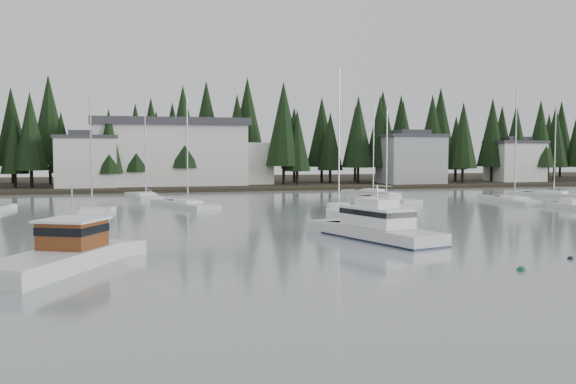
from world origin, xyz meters
The scene contains 21 objects.
ground centered at (0.00, 0.00, 0.00)m, with size 260.00×260.00×0.00m, color gray.
far_shore_land centered at (0.00, 97.00, 0.00)m, with size 240.00×54.00×1.00m, color black.
conifer_treeline centered at (0.00, 86.00, 0.00)m, with size 200.00×22.00×20.00m, color black, non-canonical shape.
house_west centered at (-18.00, 79.00, 4.65)m, with size 9.54×7.42×8.75m.
house_east_a centered at (36.00, 78.00, 4.90)m, with size 10.60×8.48×9.25m.
house_east_b centered at (58.00, 80.00, 4.40)m, with size 9.54×7.42×8.25m.
harbor_inn centered at (-2.96, 82.34, 5.78)m, with size 29.50×11.50×10.90m.
lobster_boat_brown centered at (-16.15, 9.37, 0.54)m, with size 7.27×9.94×4.71m.
cabin_cruiser_center centered at (3.96, 15.52, 0.64)m, with size 5.70×10.43×4.28m.
sailboat_1 centered at (21.22, 58.95, 0.08)m, with size 5.73×8.41×13.02m.
sailboat_2 centered at (17.57, 45.92, 0.05)m, with size 4.97×10.49×11.64m.
sailboat_3 centered at (-15.48, 35.81, 0.05)m, with size 3.24×9.28×11.46m.
sailboat_5 centered at (-9.86, 58.71, 0.07)m, with size 4.16×10.62×14.27m.
sailboat_6 centered at (-5.97, 44.81, 0.06)m, with size 6.02×10.38×12.38m.
sailboat_8 centered at (31.53, 40.92, 0.07)m, with size 3.79×10.24×13.96m.
sailboat_10 centered at (7.96, 35.46, 0.10)m, with size 5.17×9.23×14.74m.
sailboat_11 centered at (42.62, 48.51, 0.06)m, with size 6.75×9.18×12.68m.
runabout_1 centered at (12.91, 30.60, 0.13)m, with size 3.30×5.82×1.42m.
runabout_2 centered at (32.94, 32.94, 0.13)m, with size 2.28×6.58×1.42m.
mooring_buoy_green centered at (6.34, 3.14, 0.00)m, with size 0.46×0.46×0.46m, color #145933.
mooring_buoy_dark centered at (11.05, 5.46, 0.00)m, with size 0.36×0.36×0.36m, color black.
Camera 1 is at (-12.93, -24.52, 5.92)m, focal length 40.00 mm.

